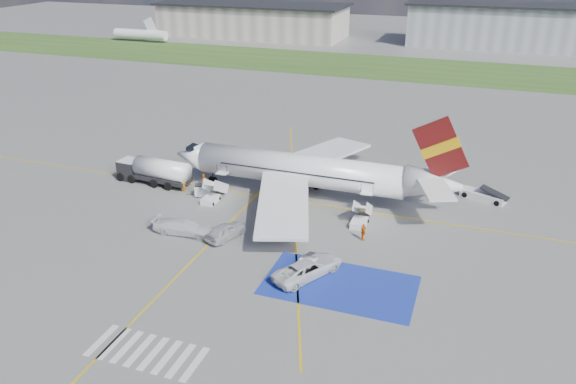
% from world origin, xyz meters
% --- Properties ---
extents(ground, '(400.00, 400.00, 0.00)m').
position_xyz_m(ground, '(0.00, 0.00, 0.00)').
color(ground, '#60605E').
rests_on(ground, ground).
extents(grass_strip, '(400.00, 30.00, 0.01)m').
position_xyz_m(grass_strip, '(0.00, 95.00, 0.01)').
color(grass_strip, '#2D4C1E').
rests_on(grass_strip, ground).
extents(taxiway_line_main, '(120.00, 0.20, 0.01)m').
position_xyz_m(taxiway_line_main, '(0.00, 12.00, 0.01)').
color(taxiway_line_main, gold).
rests_on(taxiway_line_main, ground).
extents(taxiway_line_cross, '(0.20, 60.00, 0.01)m').
position_xyz_m(taxiway_line_cross, '(-5.00, -10.00, 0.01)').
color(taxiway_line_cross, gold).
rests_on(taxiway_line_cross, ground).
extents(taxiway_line_diag, '(20.71, 56.45, 0.01)m').
position_xyz_m(taxiway_line_diag, '(0.00, 12.00, 0.01)').
color(taxiway_line_diag, gold).
rests_on(taxiway_line_diag, ground).
extents(staging_box, '(14.00, 8.00, 0.01)m').
position_xyz_m(staging_box, '(10.00, -4.00, 0.01)').
color(staging_box, navy).
rests_on(staging_box, ground).
extents(crosswalk, '(9.00, 4.00, 0.01)m').
position_xyz_m(crosswalk, '(-1.80, -18.00, 0.01)').
color(crosswalk, silver).
rests_on(crosswalk, ground).
extents(terminal_west, '(60.00, 22.00, 10.00)m').
position_xyz_m(terminal_west, '(-55.00, 130.00, 5.00)').
color(terminal_west, gray).
rests_on(terminal_west, ground).
extents(terminal_centre, '(48.00, 18.00, 12.00)m').
position_xyz_m(terminal_centre, '(20.00, 135.00, 6.00)').
color(terminal_centre, gray).
rests_on(terminal_centre, ground).
extents(airliner, '(36.81, 32.95, 11.92)m').
position_xyz_m(airliner, '(1.51, 14.00, 3.39)').
color(airliner, white).
rests_on(airliner, ground).
extents(airstairs_fwd, '(1.90, 5.20, 3.60)m').
position_xyz_m(airstairs_fwd, '(-9.50, 8.70, 0.62)').
color(airstairs_fwd, white).
rests_on(airstairs_fwd, ground).
extents(airstairs_aft, '(1.90, 5.20, 3.60)m').
position_xyz_m(airstairs_aft, '(9.00, 8.70, 0.62)').
color(airstairs_aft, white).
rests_on(airstairs_aft, ground).
extents(fuel_tanker, '(10.44, 3.64, 3.50)m').
position_xyz_m(fuel_tanker, '(-19.01, 11.14, 1.47)').
color(fuel_tanker, black).
rests_on(fuel_tanker, ground).
extents(gpu_cart, '(2.15, 1.77, 1.55)m').
position_xyz_m(gpu_cart, '(-11.21, 9.58, 0.70)').
color(gpu_cart, white).
rests_on(gpu_cart, ground).
extents(belt_loader, '(5.96, 3.54, 1.72)m').
position_xyz_m(belt_loader, '(21.89, 20.29, 0.43)').
color(belt_loader, white).
rests_on(belt_loader, ground).
extents(car_silver_a, '(3.48, 5.42, 1.72)m').
position_xyz_m(car_silver_a, '(-3.84, 0.75, 0.86)').
color(car_silver_a, '#AEB1B5').
rests_on(car_silver_a, ground).
extents(car_silver_b, '(1.80, 4.30, 1.38)m').
position_xyz_m(car_silver_b, '(6.44, -2.25, 0.69)').
color(car_silver_b, '#B2B5B9').
rests_on(car_silver_b, ground).
extents(van_white_a, '(5.19, 6.36, 2.17)m').
position_xyz_m(van_white_a, '(6.71, -3.36, 1.09)').
color(van_white_a, silver).
rests_on(van_white_a, ground).
extents(van_white_b, '(5.49, 2.46, 2.11)m').
position_xyz_m(van_white_b, '(-8.49, 0.05, 1.05)').
color(van_white_b, silver).
rests_on(van_white_b, ground).
extents(crew_fwd, '(0.72, 0.69, 1.65)m').
position_xyz_m(crew_fwd, '(-14.10, 9.89, 0.83)').
color(crew_fwd, orange).
rests_on(crew_fwd, ground).
extents(crew_nose, '(0.92, 1.02, 1.70)m').
position_xyz_m(crew_nose, '(-12.50, 12.38, 0.85)').
color(crew_nose, orange).
rests_on(crew_nose, ground).
extents(crew_aft, '(0.99, 1.19, 1.90)m').
position_xyz_m(crew_aft, '(10.14, 5.17, 0.95)').
color(crew_aft, orange).
rests_on(crew_aft, ground).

